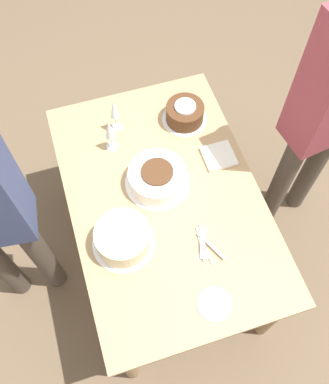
# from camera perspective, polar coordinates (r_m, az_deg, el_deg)

# --- Properties ---
(ground_plane) EXTENTS (12.00, 12.00, 0.00)m
(ground_plane) POSITION_cam_1_polar(r_m,az_deg,el_deg) (2.77, 0.00, -7.76)
(ground_plane) COLOR brown
(dining_table) EXTENTS (1.42, 0.93, 0.73)m
(dining_table) POSITION_cam_1_polar(r_m,az_deg,el_deg) (2.20, 0.00, -1.98)
(dining_table) COLOR tan
(dining_table) RESTS_ON ground_plane
(cake_center_white) EXTENTS (0.32, 0.32, 0.11)m
(cake_center_white) POSITION_cam_1_polar(r_m,az_deg,el_deg) (2.10, -0.97, 1.94)
(cake_center_white) COLOR white
(cake_center_white) RESTS_ON dining_table
(cake_front_chocolate) EXTENTS (0.24, 0.24, 0.11)m
(cake_front_chocolate) POSITION_cam_1_polar(r_m,az_deg,el_deg) (2.33, 2.73, 10.45)
(cake_front_chocolate) COLOR white
(cake_front_chocolate) RESTS_ON dining_table
(cake_back_decorated) EXTENTS (0.29, 0.29, 0.12)m
(cake_back_decorated) POSITION_cam_1_polar(r_m,az_deg,el_deg) (1.95, -5.58, -6.19)
(cake_back_decorated) COLOR white
(cake_back_decorated) RESTS_ON dining_table
(wine_glass_near) EXTENTS (0.06, 0.06, 0.21)m
(wine_glass_near) POSITION_cam_1_polar(r_m,az_deg,el_deg) (2.16, -7.35, 8.16)
(wine_glass_near) COLOR silver
(wine_glass_near) RESTS_ON dining_table
(wine_glass_far) EXTENTS (0.06, 0.06, 0.21)m
(wine_glass_far) POSITION_cam_1_polar(r_m,az_deg,el_deg) (2.23, -6.74, 10.74)
(wine_glass_far) COLOR silver
(wine_glass_far) RESTS_ON dining_table
(dessert_plate_left) EXTENTS (0.15, 0.15, 0.01)m
(dessert_plate_left) POSITION_cam_1_polar(r_m,az_deg,el_deg) (1.92, 6.62, -14.61)
(dessert_plate_left) COLOR silver
(dessert_plate_left) RESTS_ON dining_table
(fork_pile) EXTENTS (0.20, 0.12, 0.02)m
(fork_pile) POSITION_cam_1_polar(r_m,az_deg,el_deg) (2.00, 5.30, -6.92)
(fork_pile) COLOR silver
(fork_pile) RESTS_ON dining_table
(napkin_stack) EXTENTS (0.15, 0.16, 0.02)m
(napkin_stack) POSITION_cam_1_polar(r_m,az_deg,el_deg) (2.23, 7.24, 4.77)
(napkin_stack) COLOR silver
(napkin_stack) RESTS_ON dining_table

